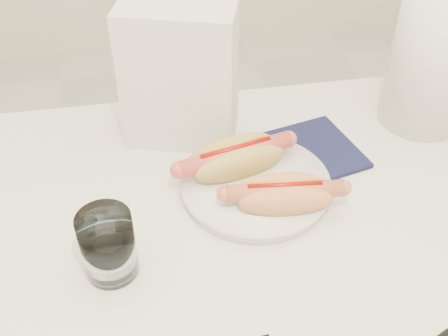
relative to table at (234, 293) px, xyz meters
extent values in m
cube|color=silver|center=(0.00, 0.00, 0.04)|extent=(1.20, 0.80, 0.04)
cylinder|color=silver|center=(0.54, 0.34, -0.34)|extent=(0.04, 0.04, 0.71)
cylinder|color=white|center=(0.06, 0.13, 0.07)|extent=(0.25, 0.25, 0.02)
ellipsoid|color=tan|center=(0.04, 0.15, 0.10)|extent=(0.15, 0.07, 0.05)
ellipsoid|color=tan|center=(0.03, 0.18, 0.10)|extent=(0.15, 0.07, 0.05)
ellipsoid|color=tan|center=(0.03, 0.16, 0.09)|extent=(0.14, 0.08, 0.03)
cylinder|color=#CE4D48|center=(0.03, 0.16, 0.11)|extent=(0.18, 0.07, 0.03)
cylinder|color=#990A05|center=(0.03, 0.16, 0.12)|extent=(0.11, 0.03, 0.01)
ellipsoid|color=#E39058|center=(0.08, 0.06, 0.10)|extent=(0.13, 0.05, 0.04)
ellipsoid|color=#E39058|center=(0.08, 0.09, 0.10)|extent=(0.13, 0.05, 0.04)
ellipsoid|color=#E39058|center=(0.08, 0.08, 0.09)|extent=(0.12, 0.06, 0.02)
cylinder|color=#C56945|center=(0.08, 0.08, 0.10)|extent=(0.16, 0.04, 0.02)
cylinder|color=#990A05|center=(0.08, 0.08, 0.11)|extent=(0.10, 0.02, 0.01)
cylinder|color=white|center=(-0.15, 0.02, 0.11)|extent=(0.07, 0.07, 0.09)
cube|color=silver|center=(-0.03, 0.28, 0.17)|extent=(0.19, 0.14, 0.23)
cube|color=#111435|center=(0.16, 0.20, 0.06)|extent=(0.17, 0.17, 0.01)
cylinder|color=white|center=(0.37, 0.26, 0.21)|extent=(0.18, 0.18, 0.31)
camera|label=1|loc=(-0.09, -0.44, 0.61)|focal=43.52mm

